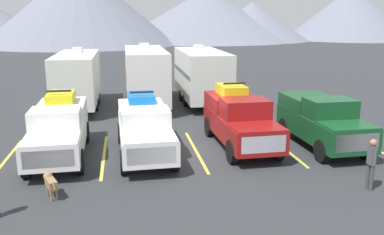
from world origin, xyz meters
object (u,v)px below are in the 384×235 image
pickup_truck_c (239,118)px  person_a (372,161)px  pickup_truck_a (59,127)px  dog (50,182)px  camper_trailer_a (77,77)px  camper_trailer_c (202,73)px  camper_trailer_b (146,74)px  pickup_truck_b (144,127)px  pickup_truck_d (321,120)px

pickup_truck_c → person_a: (2.92, -5.34, -0.24)m
pickup_truck_a → dog: bearing=-86.4°
pickup_truck_c → camper_trailer_a: 11.68m
pickup_truck_c → person_a: bearing=-61.4°
camper_trailer_c → camper_trailer_a: bearing=-177.1°
camper_trailer_a → pickup_truck_a: bearing=-89.2°
pickup_truck_a → pickup_truck_c: 7.51m
pickup_truck_c → camper_trailer_c: camper_trailer_c is taller
camper_trailer_c → person_a: 14.85m
pickup_truck_c → camper_trailer_b: size_ratio=0.65×
camper_trailer_b → dog: size_ratio=9.55×
pickup_truck_c → person_a: pickup_truck_c is taller
pickup_truck_b → camper_trailer_a: camper_trailer_a is taller
pickup_truck_d → dog: (-10.74, -3.55, -0.66)m
pickup_truck_d → camper_trailer_b: camper_trailer_b is taller
dog → pickup_truck_d: bearing=18.3°
pickup_truck_a → pickup_truck_d: size_ratio=1.12×
pickup_truck_d → person_a: pickup_truck_d is taller
pickup_truck_d → camper_trailer_b: 11.90m
pickup_truck_d → camper_trailer_c: (-3.41, 9.89, 0.79)m
pickup_truck_b → dog: 4.94m
pickup_truck_a → camper_trailer_b: camper_trailer_b is taller
pickup_truck_b → pickup_truck_c: (4.12, 0.47, 0.09)m
person_a → dog: size_ratio=1.87×
person_a → dog: bearing=173.8°
pickup_truck_a → pickup_truck_b: pickup_truck_a is taller
pickup_truck_b → pickup_truck_d: bearing=-1.6°
dog → camper_trailer_b: bearing=74.1°
pickup_truck_b → dog: (-3.13, -3.77, -0.64)m
pickup_truck_b → pickup_truck_c: 4.15m
camper_trailer_b → dog: (-3.73, -13.14, -1.52)m
pickup_truck_a → camper_trailer_c: size_ratio=0.70×
camper_trailer_a → person_a: size_ratio=4.89×
pickup_truck_a → camper_trailer_b: size_ratio=0.68×
person_a → camper_trailer_b: bearing=114.3°
pickup_truck_b → person_a: pickup_truck_b is taller
pickup_truck_a → pickup_truck_c: pickup_truck_c is taller
pickup_truck_d → camper_trailer_b: size_ratio=0.60×
pickup_truck_d → dog: pickup_truck_d is taller
pickup_truck_b → camper_trailer_b: camper_trailer_b is taller
person_a → pickup_truck_a: bearing=153.6°
pickup_truck_a → person_a: size_ratio=3.46×
camper_trailer_b → pickup_truck_b: bearing=-93.7°
pickup_truck_a → camper_trailer_b: bearing=66.3°
camper_trailer_b → camper_trailer_c: (3.59, 0.30, -0.08)m
camper_trailer_a → dog: (0.39, -13.04, -1.42)m
pickup_truck_c → camper_trailer_a: size_ratio=0.67×
camper_trailer_b → camper_trailer_c: size_ratio=1.03×
camper_trailer_b → person_a: camper_trailer_b is taller
camper_trailer_a → camper_trailer_c: 7.72m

